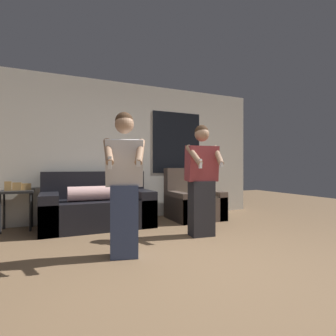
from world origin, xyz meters
TOP-DOWN VIEW (x-y plane):
  - ground_plane at (0.00, 0.00)m, footprint 14.00×14.00m
  - wall_back at (0.02, 2.92)m, footprint 5.69×0.07m
  - couch at (-0.68, 2.41)m, footprint 1.81×0.96m
  - armchair at (1.17, 2.37)m, footprint 0.95×0.88m
  - side_table at (-1.92, 2.65)m, footprint 0.49×0.42m
  - person_left at (-0.63, 0.71)m, footprint 0.49×0.56m
  - person_right at (0.65, 1.16)m, footprint 0.52×0.50m

SIDE VIEW (x-z plane):
  - ground_plane at x=0.00m, z-range 0.00..0.00m
  - armchair at x=1.17m, z-range -0.18..0.82m
  - couch at x=-0.68m, z-range -0.14..0.80m
  - side_table at x=-1.92m, z-range 0.15..0.94m
  - person_right at x=0.65m, z-range 0.00..1.65m
  - person_left at x=-0.63m, z-range 0.01..1.66m
  - wall_back at x=0.02m, z-range 0.00..2.70m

